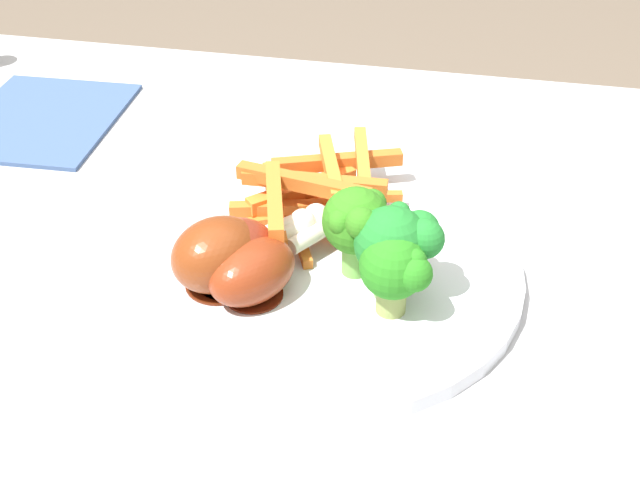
{
  "coord_description": "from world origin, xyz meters",
  "views": [
    {
      "loc": [
        0.13,
        -0.47,
        1.12
      ],
      "look_at": [
        0.04,
        -0.01,
        0.78
      ],
      "focal_mm": 46.71,
      "sensor_mm": 36.0,
      "label": 1
    }
  ],
  "objects_px": {
    "broccoli_floret_front": "(397,268)",
    "broccoli_floret_middle": "(357,222)",
    "broccoli_floret_back": "(397,242)",
    "chicken_drumstick_extra": "(233,253)",
    "chicken_drumstick_far": "(257,267)",
    "carrot_fries_pile": "(314,192)",
    "chicken_drumstick_near": "(223,253)",
    "dinner_plate": "(320,269)",
    "dining_table": "(278,373)"
  },
  "relations": [
    {
      "from": "carrot_fries_pile",
      "to": "dinner_plate",
      "type": "bearing_deg",
      "value": -74.24
    },
    {
      "from": "dining_table",
      "to": "broccoli_floret_front",
      "type": "height_order",
      "value": "broccoli_floret_front"
    },
    {
      "from": "broccoli_floret_middle",
      "to": "chicken_drumstick_extra",
      "type": "xyz_separation_m",
      "value": [
        -0.08,
        -0.02,
        -0.02
      ]
    },
    {
      "from": "dinner_plate",
      "to": "broccoli_floret_middle",
      "type": "xyz_separation_m",
      "value": [
        0.03,
        -0.01,
        0.05
      ]
    },
    {
      "from": "carrot_fries_pile",
      "to": "broccoli_floret_back",
      "type": "bearing_deg",
      "value": -48.57
    },
    {
      "from": "chicken_drumstick_near",
      "to": "dinner_plate",
      "type": "bearing_deg",
      "value": 29.87
    },
    {
      "from": "broccoli_floret_middle",
      "to": "chicken_drumstick_near",
      "type": "height_order",
      "value": "broccoli_floret_middle"
    },
    {
      "from": "broccoli_floret_front",
      "to": "chicken_drumstick_extra",
      "type": "distance_m",
      "value": 0.11
    },
    {
      "from": "broccoli_floret_front",
      "to": "chicken_drumstick_far",
      "type": "bearing_deg",
      "value": 178.4
    },
    {
      "from": "carrot_fries_pile",
      "to": "chicken_drumstick_near",
      "type": "bearing_deg",
      "value": -114.58
    },
    {
      "from": "dining_table",
      "to": "carrot_fries_pile",
      "type": "distance_m",
      "value": 0.15
    },
    {
      "from": "chicken_drumstick_extra",
      "to": "broccoli_floret_front",
      "type": "bearing_deg",
      "value": -5.8
    },
    {
      "from": "dining_table",
      "to": "carrot_fries_pile",
      "type": "relative_size",
      "value": 7.23
    },
    {
      "from": "broccoli_floret_back",
      "to": "chicken_drumstick_near",
      "type": "height_order",
      "value": "broccoli_floret_back"
    },
    {
      "from": "broccoli_floret_back",
      "to": "dining_table",
      "type": "bearing_deg",
      "value": 161.97
    },
    {
      "from": "broccoli_floret_middle",
      "to": "broccoli_floret_back",
      "type": "distance_m",
      "value": 0.03
    },
    {
      "from": "broccoli_floret_front",
      "to": "broccoli_floret_middle",
      "type": "bearing_deg",
      "value": 132.21
    },
    {
      "from": "carrot_fries_pile",
      "to": "chicken_drumstick_near",
      "type": "xyz_separation_m",
      "value": [
        -0.04,
        -0.09,
        0.0
      ]
    },
    {
      "from": "broccoli_floret_front",
      "to": "chicken_drumstick_near",
      "type": "xyz_separation_m",
      "value": [
        -0.12,
        0.01,
        -0.01
      ]
    },
    {
      "from": "broccoli_floret_middle",
      "to": "chicken_drumstick_extra",
      "type": "distance_m",
      "value": 0.09
    },
    {
      "from": "dining_table",
      "to": "chicken_drumstick_far",
      "type": "distance_m",
      "value": 0.15
    },
    {
      "from": "broccoli_floret_front",
      "to": "chicken_drumstick_extra",
      "type": "bearing_deg",
      "value": 174.2
    },
    {
      "from": "carrot_fries_pile",
      "to": "chicken_drumstick_extra",
      "type": "height_order",
      "value": "chicken_drumstick_extra"
    },
    {
      "from": "broccoli_floret_middle",
      "to": "broccoli_floret_back",
      "type": "xyz_separation_m",
      "value": [
        0.03,
        -0.02,
        -0.0
      ]
    },
    {
      "from": "carrot_fries_pile",
      "to": "chicken_drumstick_near",
      "type": "distance_m",
      "value": 0.1
    },
    {
      "from": "broccoli_floret_middle",
      "to": "chicken_drumstick_extra",
      "type": "relative_size",
      "value": 0.58
    },
    {
      "from": "dinner_plate",
      "to": "carrot_fries_pile",
      "type": "bearing_deg",
      "value": 105.76
    },
    {
      "from": "broccoli_floret_front",
      "to": "chicken_drumstick_near",
      "type": "height_order",
      "value": "broccoli_floret_front"
    },
    {
      "from": "dinner_plate",
      "to": "chicken_drumstick_near",
      "type": "bearing_deg",
      "value": -150.13
    },
    {
      "from": "dining_table",
      "to": "dinner_plate",
      "type": "xyz_separation_m",
      "value": [
        0.04,
        -0.01,
        0.12
      ]
    },
    {
      "from": "dinner_plate",
      "to": "broccoli_floret_back",
      "type": "distance_m",
      "value": 0.08
    },
    {
      "from": "dining_table",
      "to": "carrot_fries_pile",
      "type": "height_order",
      "value": "carrot_fries_pile"
    },
    {
      "from": "broccoli_floret_back",
      "to": "broccoli_floret_middle",
      "type": "bearing_deg",
      "value": 150.71
    },
    {
      "from": "chicken_drumstick_far",
      "to": "chicken_drumstick_extra",
      "type": "distance_m",
      "value": 0.02
    },
    {
      "from": "chicken_drumstick_far",
      "to": "broccoli_floret_middle",
      "type": "bearing_deg",
      "value": 28.28
    },
    {
      "from": "dining_table",
      "to": "chicken_drumstick_far",
      "type": "bearing_deg",
      "value": -87.62
    },
    {
      "from": "chicken_drumstick_extra",
      "to": "chicken_drumstick_far",
      "type": "bearing_deg",
      "value": -24.34
    },
    {
      "from": "dinner_plate",
      "to": "chicken_drumstick_near",
      "type": "distance_m",
      "value": 0.08
    },
    {
      "from": "chicken_drumstick_near",
      "to": "broccoli_floret_front",
      "type": "bearing_deg",
      "value": -3.58
    },
    {
      "from": "broccoli_floret_front",
      "to": "chicken_drumstick_far",
      "type": "xyz_separation_m",
      "value": [
        -0.09,
        0.0,
        -0.02
      ]
    },
    {
      "from": "dinner_plate",
      "to": "broccoli_floret_back",
      "type": "xyz_separation_m",
      "value": [
        0.06,
        -0.02,
        0.05
      ]
    },
    {
      "from": "dining_table",
      "to": "dinner_plate",
      "type": "distance_m",
      "value": 0.12
    },
    {
      "from": "broccoli_floret_back",
      "to": "carrot_fries_pile",
      "type": "distance_m",
      "value": 0.11
    },
    {
      "from": "dinner_plate",
      "to": "carrot_fries_pile",
      "type": "height_order",
      "value": "carrot_fries_pile"
    },
    {
      "from": "broccoli_floret_middle",
      "to": "dining_table",
      "type": "bearing_deg",
      "value": 167.74
    },
    {
      "from": "dinner_plate",
      "to": "broccoli_floret_back",
      "type": "relative_size",
      "value": 4.26
    },
    {
      "from": "dining_table",
      "to": "broccoli_floret_front",
      "type": "bearing_deg",
      "value": -27.32
    },
    {
      "from": "broccoli_floret_middle",
      "to": "broccoli_floret_back",
      "type": "bearing_deg",
      "value": -29.29
    },
    {
      "from": "broccoli_floret_back",
      "to": "chicken_drumstick_far",
      "type": "relative_size",
      "value": 0.58
    },
    {
      "from": "dining_table",
      "to": "dinner_plate",
      "type": "height_order",
      "value": "dinner_plate"
    }
  ]
}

